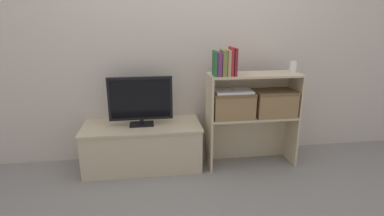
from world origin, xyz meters
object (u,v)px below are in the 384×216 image
at_px(book_plum, 218,64).
at_px(storage_basket_right, 274,102).
at_px(tv_stand, 143,146).
at_px(storage_basket_left, 232,104).
at_px(book_tan, 228,63).
at_px(laptop, 233,91).
at_px(baby_monitor, 293,67).
at_px(book_forest, 215,63).
at_px(book_maroon, 234,62).
at_px(book_crimson, 231,61).
at_px(tv, 141,100).
at_px(book_olive, 223,63).

distance_m(book_plum, storage_basket_right, 0.67).
height_order(tv_stand, storage_basket_left, storage_basket_left).
height_order(book_tan, laptop, book_tan).
bearing_deg(book_plum, baby_monitor, 3.72).
bearing_deg(book_forest, book_maroon, 0.00).
distance_m(book_forest, book_crimson, 0.15).
relative_size(tv, storage_basket_right, 1.52).
xyz_separation_m(tv, book_olive, (0.73, -0.13, 0.34)).
relative_size(baby_monitor, storage_basket_right, 0.35).
relative_size(book_forest, book_tan, 0.97).
xyz_separation_m(book_forest, book_olive, (0.08, 0.00, 0.00)).
bearing_deg(book_forest, book_plum, 0.00).
bearing_deg(tv, baby_monitor, -3.33).
relative_size(book_olive, book_tan, 1.00).
xyz_separation_m(book_plum, laptop, (0.15, 0.03, -0.25)).
height_order(tv, book_forest, book_forest).
xyz_separation_m(tv_stand, book_tan, (0.77, -0.13, 0.80)).
relative_size(book_olive, book_crimson, 0.90).
bearing_deg(tv, book_maroon, -8.80).
relative_size(book_forest, laptop, 0.64).
distance_m(storage_basket_right, laptop, 0.42).
bearing_deg(laptop, book_crimson, -140.03).
distance_m(book_olive, book_maroon, 0.10).
height_order(book_plum, book_maroon, book_maroon).
relative_size(tv, book_plum, 2.83).
relative_size(book_tan, storage_basket_left, 0.59).
bearing_deg(book_tan, tv_stand, 170.46).
bearing_deg(book_olive, storage_basket_right, 3.54).
bearing_deg(book_tan, book_olive, 180.00).
xyz_separation_m(book_forest, book_tan, (0.12, 0.00, 0.00)).
height_order(book_olive, book_maroon, book_maroon).
relative_size(tv, storage_basket_left, 1.52).
bearing_deg(tv_stand, storage_basket_right, -4.53).
bearing_deg(book_maroon, book_forest, 180.00).
bearing_deg(book_plum, storage_basket_left, 11.87).
bearing_deg(tv, book_crimson, -9.11).
bearing_deg(storage_basket_right, book_tan, -176.15).
bearing_deg(baby_monitor, book_plum, -176.28).
distance_m(book_plum, book_tan, 0.09).
bearing_deg(book_maroon, storage_basket_right, 4.37).
bearing_deg(tv, book_plum, -10.57).
xyz_separation_m(book_forest, laptop, (0.18, 0.03, -0.26)).
relative_size(book_tan, laptop, 0.66).
distance_m(baby_monitor, storage_basket_left, 0.65).
height_order(book_forest, laptop, book_forest).
height_order(book_plum, laptop, book_plum).
relative_size(book_forest, storage_basket_left, 0.57).
height_order(tv_stand, book_crimson, book_crimson).
bearing_deg(laptop, baby_monitor, 1.52).
relative_size(baby_monitor, laptop, 0.39).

